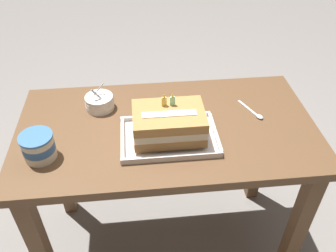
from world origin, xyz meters
TOP-DOWN VIEW (x-y plane):
  - ground_plane at (0.00, 0.00)m, footprint 8.00×8.00m
  - dining_table at (0.00, 0.00)m, footprint 1.15×0.62m
  - foil_tray at (0.00, -0.07)m, footprint 0.35×0.24m
  - birthday_cake at (0.00, -0.07)m, footprint 0.25×0.18m
  - bowl_stack at (-0.26, 0.14)m, footprint 0.12×0.12m
  - ice_cream_tub at (-0.45, -0.12)m, footprint 0.11×0.11m
  - serving_spoon_near_tray at (0.36, 0.03)m, footprint 0.07×0.14m

SIDE VIEW (x-z plane):
  - ground_plane at x=0.00m, z-range 0.00..0.00m
  - dining_table at x=0.00m, z-range 0.25..1.01m
  - serving_spoon_near_tray at x=0.36m, z-range 0.76..0.77m
  - foil_tray at x=0.00m, z-range 0.76..0.78m
  - bowl_stack at x=-0.26m, z-range 0.74..0.84m
  - ice_cream_tub at x=-0.45m, z-range 0.76..0.86m
  - birthday_cake at x=0.00m, z-range 0.76..0.91m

